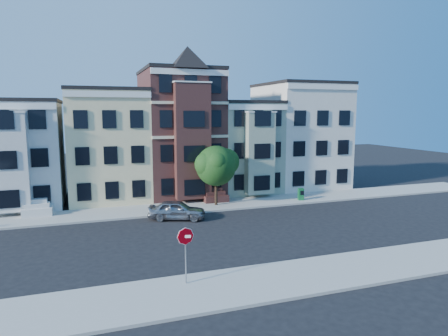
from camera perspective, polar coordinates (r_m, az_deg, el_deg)
name	(u,v)px	position (r m, az deg, el deg)	size (l,w,h in m)	color
ground	(229,234)	(27.43, 0.76, -9.38)	(120.00, 120.00, 0.00)	black
far_sidewalk	(198,207)	(34.77, -3.76, -5.51)	(60.00, 4.00, 0.15)	#9E9B93
near_sidewalk	(285,279)	(20.54, 8.68, -15.40)	(60.00, 4.00, 0.15)	#9E9B93
house_white	(13,154)	(39.74, -27.87, 1.75)	(8.00, 9.00, 9.00)	silver
house_yellow	(107,146)	(39.28, -16.31, 3.02)	(7.00, 9.00, 10.00)	beige
house_brown	(180,134)	(40.17, -6.31, 4.83)	(7.00, 9.00, 12.00)	#40201C
house_green	(240,147)	(42.20, 2.36, 2.99)	(6.00, 9.00, 9.00)	gray
house_cream	(299,136)	(45.16, 10.68, 4.46)	(8.00, 9.00, 11.00)	silver
street_tree	(216,169)	(34.43, -1.15, -0.08)	(5.51, 5.51, 6.40)	#25511E
parked_car	(177,210)	(30.97, -6.75, -5.98)	(1.75, 4.35, 1.48)	#919299
newspaper_box	(301,194)	(37.48, 10.91, -3.69)	(0.49, 0.43, 1.08)	#125A2C
stop_sign	(186,252)	(19.21, -5.51, -11.86)	(0.85, 0.12, 3.08)	#B7000A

